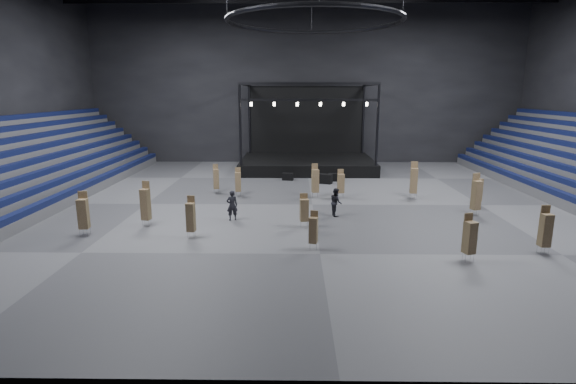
{
  "coord_description": "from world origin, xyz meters",
  "views": [
    {
      "loc": [
        -1.34,
        -32.57,
        8.22
      ],
      "look_at": [
        -1.8,
        -2.0,
        1.4
      ],
      "focal_mm": 28.0,
      "sensor_mm": 36.0,
      "label": 1
    }
  ],
  "objects_px": {
    "chair_stack_7": "(476,194)",
    "chair_stack_11": "(238,181)",
    "man_center": "(232,205)",
    "flight_case_left": "(288,177)",
    "chair_stack_8": "(216,178)",
    "stage": "(307,155)",
    "chair_stack_3": "(414,180)",
    "flight_case_right": "(335,177)",
    "flight_case_mid": "(325,179)",
    "chair_stack_4": "(146,204)",
    "chair_stack_2": "(478,189)",
    "chair_stack_6": "(191,216)",
    "chair_stack_1": "(313,229)",
    "chair_stack_13": "(304,209)",
    "chair_stack_5": "(341,183)",
    "chair_stack_9": "(83,213)",
    "crew_member": "(336,202)",
    "chair_stack_0": "(470,237)",
    "chair_stack_10": "(545,229)",
    "chair_stack_12": "(315,180)"
  },
  "relations": [
    {
      "from": "chair_stack_7",
      "to": "chair_stack_11",
      "type": "bearing_deg",
      "value": 142.56
    },
    {
      "from": "chair_stack_4",
      "to": "chair_stack_5",
      "type": "bearing_deg",
      "value": 40.4
    },
    {
      "from": "chair_stack_2",
      "to": "chair_stack_3",
      "type": "bearing_deg",
      "value": 127.83
    },
    {
      "from": "chair_stack_6",
      "to": "chair_stack_10",
      "type": "height_order",
      "value": "chair_stack_10"
    },
    {
      "from": "flight_case_left",
      "to": "chair_stack_2",
      "type": "bearing_deg",
      "value": -34.24
    },
    {
      "from": "chair_stack_0",
      "to": "chair_stack_12",
      "type": "relative_size",
      "value": 0.9
    },
    {
      "from": "flight_case_mid",
      "to": "flight_case_right",
      "type": "height_order",
      "value": "flight_case_mid"
    },
    {
      "from": "flight_case_mid",
      "to": "chair_stack_6",
      "type": "relative_size",
      "value": 0.53
    },
    {
      "from": "chair_stack_0",
      "to": "chair_stack_13",
      "type": "distance_m",
      "value": 9.79
    },
    {
      "from": "chair_stack_0",
      "to": "chair_stack_2",
      "type": "distance_m",
      "value": 12.23
    },
    {
      "from": "chair_stack_13",
      "to": "crew_member",
      "type": "height_order",
      "value": "chair_stack_13"
    },
    {
      "from": "man_center",
      "to": "chair_stack_11",
      "type": "bearing_deg",
      "value": -104.11
    },
    {
      "from": "stage",
      "to": "flight_case_left",
      "type": "bearing_deg",
      "value": -106.37
    },
    {
      "from": "chair_stack_0",
      "to": "chair_stack_2",
      "type": "bearing_deg",
      "value": 46.57
    },
    {
      "from": "flight_case_left",
      "to": "chair_stack_11",
      "type": "height_order",
      "value": "chair_stack_11"
    },
    {
      "from": "chair_stack_2",
      "to": "stage",
      "type": "bearing_deg",
      "value": 102.52
    },
    {
      "from": "chair_stack_8",
      "to": "flight_case_right",
      "type": "bearing_deg",
      "value": 11.32
    },
    {
      "from": "chair_stack_8",
      "to": "chair_stack_10",
      "type": "height_order",
      "value": "chair_stack_10"
    },
    {
      "from": "flight_case_right",
      "to": "chair_stack_8",
      "type": "height_order",
      "value": "chair_stack_8"
    },
    {
      "from": "chair_stack_12",
      "to": "chair_stack_4",
      "type": "bearing_deg",
      "value": -156.03
    },
    {
      "from": "flight_case_mid",
      "to": "chair_stack_1",
      "type": "height_order",
      "value": "chair_stack_1"
    },
    {
      "from": "chair_stack_8",
      "to": "stage",
      "type": "bearing_deg",
      "value": 41.91
    },
    {
      "from": "stage",
      "to": "chair_stack_8",
      "type": "xyz_separation_m",
      "value": [
        -7.85,
        -12.41,
        -0.22
      ]
    },
    {
      "from": "chair_stack_0",
      "to": "chair_stack_4",
      "type": "relative_size",
      "value": 0.85
    },
    {
      "from": "flight_case_right",
      "to": "chair_stack_1",
      "type": "bearing_deg",
      "value": -98.37
    },
    {
      "from": "chair_stack_3",
      "to": "flight_case_mid",
      "type": "bearing_deg",
      "value": 147.92
    },
    {
      "from": "chair_stack_5",
      "to": "flight_case_right",
      "type": "bearing_deg",
      "value": 82.5
    },
    {
      "from": "chair_stack_2",
      "to": "chair_stack_4",
      "type": "height_order",
      "value": "chair_stack_4"
    },
    {
      "from": "chair_stack_1",
      "to": "chair_stack_5",
      "type": "height_order",
      "value": "chair_stack_5"
    },
    {
      "from": "chair_stack_9",
      "to": "chair_stack_13",
      "type": "relative_size",
      "value": 1.23
    },
    {
      "from": "chair_stack_5",
      "to": "chair_stack_13",
      "type": "distance_m",
      "value": 8.6
    },
    {
      "from": "flight_case_mid",
      "to": "chair_stack_13",
      "type": "bearing_deg",
      "value": -99.03
    },
    {
      "from": "chair_stack_7",
      "to": "chair_stack_13",
      "type": "relative_size",
      "value": 1.36
    },
    {
      "from": "flight_case_left",
      "to": "chair_stack_5",
      "type": "bearing_deg",
      "value": -59.16
    },
    {
      "from": "stage",
      "to": "flight_case_mid",
      "type": "bearing_deg",
      "value": -80.11
    },
    {
      "from": "stage",
      "to": "chair_stack_6",
      "type": "xyz_separation_m",
      "value": [
        -7.29,
        -24.11,
        -0.19
      ]
    },
    {
      "from": "chair_stack_2",
      "to": "chair_stack_9",
      "type": "distance_m",
      "value": 26.83
    },
    {
      "from": "chair_stack_3",
      "to": "flight_case_right",
      "type": "bearing_deg",
      "value": 138.24
    },
    {
      "from": "chair_stack_4",
      "to": "man_center",
      "type": "bearing_deg",
      "value": 23.53
    },
    {
      "from": "stage",
      "to": "chair_stack_3",
      "type": "relative_size",
      "value": 4.78
    },
    {
      "from": "chair_stack_4",
      "to": "chair_stack_6",
      "type": "xyz_separation_m",
      "value": [
        3.33,
        -2.26,
        -0.18
      ]
    },
    {
      "from": "flight_case_mid",
      "to": "chair_stack_3",
      "type": "relative_size",
      "value": 0.45
    },
    {
      "from": "flight_case_mid",
      "to": "chair_stack_1",
      "type": "relative_size",
      "value": 0.62
    },
    {
      "from": "chair_stack_8",
      "to": "chair_stack_7",
      "type": "bearing_deg",
      "value": -35.35
    },
    {
      "from": "flight_case_mid",
      "to": "chair_stack_1",
      "type": "distance_m",
      "value": 17.82
    },
    {
      "from": "chair_stack_0",
      "to": "chair_stack_7",
      "type": "xyz_separation_m",
      "value": [
        3.66,
        8.53,
        0.19
      ]
    },
    {
      "from": "stage",
      "to": "chair_stack_11",
      "type": "relative_size",
      "value": 6.05
    },
    {
      "from": "stage",
      "to": "chair_stack_9",
      "type": "height_order",
      "value": "stage"
    },
    {
      "from": "chair_stack_11",
      "to": "man_center",
      "type": "height_order",
      "value": "chair_stack_11"
    },
    {
      "from": "stage",
      "to": "chair_stack_4",
      "type": "height_order",
      "value": "stage"
    }
  ]
}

